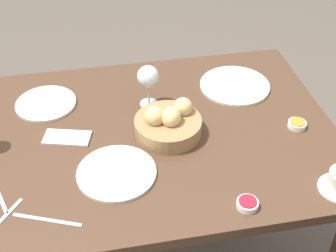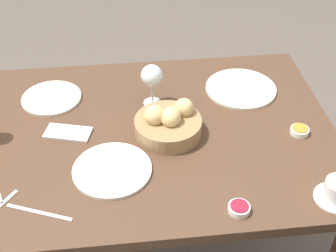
{
  "view_description": "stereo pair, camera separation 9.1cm",
  "coord_description": "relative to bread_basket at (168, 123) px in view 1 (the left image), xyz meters",
  "views": [
    {
      "loc": [
        0.16,
        1.17,
        1.76
      ],
      "look_at": [
        -0.06,
        0.01,
        0.8
      ],
      "focal_mm": 50.0,
      "sensor_mm": 36.0,
      "label": 1
    },
    {
      "loc": [
        0.07,
        1.18,
        1.76
      ],
      "look_at": [
        -0.06,
        0.01,
        0.8
      ],
      "focal_mm": 50.0,
      "sensor_mm": 36.0,
      "label": 2
    }
  ],
  "objects": [
    {
      "name": "plate_near_right",
      "position": [
        0.4,
        -0.24,
        -0.04
      ],
      "size": [
        0.21,
        0.21,
        0.01
      ],
      "color": "silver",
      "rests_on": "dining_table"
    },
    {
      "name": "jam_bowl_berry",
      "position": [
        -0.15,
        0.35,
        -0.03
      ],
      "size": [
        0.06,
        0.06,
        0.02
      ],
      "color": "white",
      "rests_on": "dining_table"
    },
    {
      "name": "dining_table",
      "position": [
        0.06,
        -0.01,
        -0.15
      ],
      "size": [
        1.23,
        0.88,
        0.77
      ],
      "color": "#4C3323",
      "rests_on": "ground_plane"
    },
    {
      "name": "plate_near_left",
      "position": [
        -0.29,
        -0.22,
        -0.04
      ],
      "size": [
        0.26,
        0.26,
        0.01
      ],
      "color": "silver",
      "rests_on": "dining_table"
    },
    {
      "name": "wine_glass",
      "position": [
        0.04,
        -0.17,
        0.07
      ],
      "size": [
        0.08,
        0.08,
        0.16
      ],
      "color": "silver",
      "rests_on": "dining_table"
    },
    {
      "name": "cell_phone",
      "position": [
        0.33,
        -0.03,
        -0.04
      ],
      "size": [
        0.16,
        0.11,
        0.01
      ],
      "color": "silver",
      "rests_on": "dining_table"
    },
    {
      "name": "knife_silver",
      "position": [
        0.39,
        0.3,
        -0.04
      ],
      "size": [
        0.19,
        0.08,
        0.0
      ],
      "color": "#B7B7BC",
      "rests_on": "dining_table"
    },
    {
      "name": "bread_basket",
      "position": [
        0.0,
        0.0,
        0.0
      ],
      "size": [
        0.22,
        0.22,
        0.11
      ],
      "color": "#99754C",
      "rests_on": "dining_table"
    },
    {
      "name": "plate_far_center",
      "position": [
        0.19,
        0.16,
        -0.04
      ],
      "size": [
        0.24,
        0.24,
        0.01
      ],
      "color": "silver",
      "rests_on": "dining_table"
    },
    {
      "name": "jam_bowl_honey",
      "position": [
        -0.43,
        0.05,
        -0.03
      ],
      "size": [
        0.06,
        0.06,
        0.02
      ],
      "color": "white",
      "rests_on": "dining_table"
    },
    {
      "name": "spoon_coffee",
      "position": [
        0.52,
        0.18,
        -0.04
      ],
      "size": [
        0.06,
        0.14,
        0.0
      ],
      "color": "#B7B7BC",
      "rests_on": "dining_table"
    }
  ]
}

